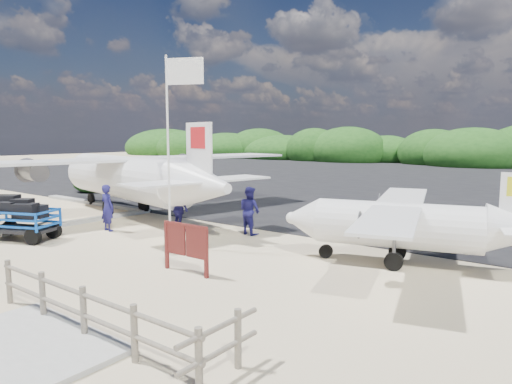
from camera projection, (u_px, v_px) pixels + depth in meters
ground at (116, 244)px, 16.13m from camera, size 160.00×160.00×0.00m
asphalt_apron at (408, 180)px, 39.77m from camera, size 90.00×50.00×0.04m
lagoon at (32, 212)px, 22.74m from camera, size 9.00×7.00×0.40m
walkway_pad at (18, 350)px, 8.08m from camera, size 3.50×2.50×0.10m
vegetation_band at (474, 166)px, 59.47m from camera, size 124.00×8.00×4.40m
fence at (85, 338)px, 8.57m from camera, size 6.40×2.00×1.10m
baggage_cart at (22, 240)px, 16.70m from camera, size 3.11×2.48×1.36m
flagpole at (170, 247)px, 15.60m from camera, size 1.39×1.02×6.40m
signboard at (186, 273)px, 12.65m from camera, size 1.73×0.19×1.42m
crew_a at (107, 208)px, 18.19m from camera, size 0.71×0.50×1.87m
crew_b at (250, 211)px, 17.55m from camera, size 1.01×0.84×1.86m
crew_c at (179, 209)px, 18.05m from camera, size 1.11×0.58×1.81m
aircraft_small at (347, 172)px, 48.05m from camera, size 9.18×9.18×2.69m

